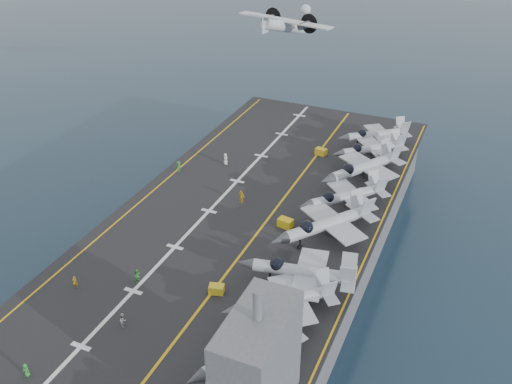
% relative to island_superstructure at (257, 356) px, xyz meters
% --- Properties ---
extents(ground, '(500.00, 500.00, 0.00)m').
position_rel_island_superstructure_xyz_m(ground, '(-15.00, 30.00, -17.90)').
color(ground, '#142135').
rests_on(ground, ground).
extents(hull, '(36.00, 90.00, 10.00)m').
position_rel_island_superstructure_xyz_m(hull, '(-15.00, 30.00, -12.90)').
color(hull, '#56595E').
rests_on(hull, ground).
extents(flight_deck, '(38.00, 92.00, 0.40)m').
position_rel_island_superstructure_xyz_m(flight_deck, '(-15.00, 30.00, -7.70)').
color(flight_deck, black).
rests_on(flight_deck, hull).
extents(foul_line, '(0.35, 90.00, 0.02)m').
position_rel_island_superstructure_xyz_m(foul_line, '(-12.00, 30.00, -7.48)').
color(foul_line, gold).
rests_on(foul_line, flight_deck).
extents(landing_centerline, '(0.50, 90.00, 0.02)m').
position_rel_island_superstructure_xyz_m(landing_centerline, '(-21.00, 30.00, -7.48)').
color(landing_centerline, silver).
rests_on(landing_centerline, flight_deck).
extents(deck_edge_port, '(0.25, 90.00, 0.02)m').
position_rel_island_superstructure_xyz_m(deck_edge_port, '(-32.00, 30.00, -7.48)').
color(deck_edge_port, gold).
rests_on(deck_edge_port, flight_deck).
extents(deck_edge_stbd, '(0.25, 90.00, 0.02)m').
position_rel_island_superstructure_xyz_m(deck_edge_stbd, '(3.50, 30.00, -7.48)').
color(deck_edge_stbd, gold).
rests_on(deck_edge_stbd, flight_deck).
extents(island_superstructure, '(5.00, 10.00, 15.00)m').
position_rel_island_superstructure_xyz_m(island_superstructure, '(0.00, 0.00, 0.00)').
color(island_superstructure, '#56595E').
rests_on(island_superstructure, flight_deck).
extents(fighter_jet_1, '(14.66, 16.24, 4.70)m').
position_rel_island_superstructure_xyz_m(fighter_jet_1, '(-2.97, 5.12, -5.15)').
color(fighter_jet_1, gray).
rests_on(fighter_jet_1, flight_deck).
extents(fighter_jet_2, '(16.10, 15.52, 4.68)m').
position_rel_island_superstructure_xyz_m(fighter_jet_2, '(-2.39, 13.70, -5.16)').
color(fighter_jet_2, gray).
rests_on(fighter_jet_2, flight_deck).
extents(fighter_jet_3, '(16.42, 12.42, 5.17)m').
position_rel_island_superstructure_xyz_m(fighter_jet_3, '(-2.18, 19.08, -4.91)').
color(fighter_jet_3, gray).
rests_on(fighter_jet_3, flight_deck).
extents(fighter_jet_4, '(18.17, 19.29, 5.58)m').
position_rel_island_superstructure_xyz_m(fighter_jet_4, '(-2.53, 30.11, -4.71)').
color(fighter_jet_4, '#9BA5AD').
rests_on(fighter_jet_4, flight_deck).
extents(fighter_jet_5, '(16.80, 16.95, 4.97)m').
position_rel_island_superstructure_xyz_m(fighter_jet_5, '(-2.22, 38.76, -5.01)').
color(fighter_jet_5, '#A2A9B2').
rests_on(fighter_jet_5, flight_deck).
extents(fighter_jet_6, '(17.53, 19.06, 5.51)m').
position_rel_island_superstructure_xyz_m(fighter_jet_6, '(-2.07, 48.39, -4.75)').
color(fighter_jet_6, '#939AA3').
rests_on(fighter_jet_6, flight_deck).
extents(fighter_jet_7, '(16.13, 15.75, 4.70)m').
position_rel_island_superstructure_xyz_m(fighter_jet_7, '(-2.61, 56.36, -5.15)').
color(fighter_jet_7, '#9FA7AE').
rests_on(fighter_jet_7, flight_deck).
extents(fighter_jet_8, '(16.27, 15.36, 4.71)m').
position_rel_island_superstructure_xyz_m(fighter_jet_8, '(-3.26, 62.52, -5.15)').
color(fighter_jet_8, '#99A1A9').
rests_on(fighter_jet_8, flight_deck).
extents(tow_cart_a, '(2.08, 1.63, 1.10)m').
position_rel_island_superstructure_xyz_m(tow_cart_a, '(-11.47, 13.89, -6.95)').
color(tow_cart_a, gold).
rests_on(tow_cart_a, flight_deck).
extents(tow_cart_b, '(2.29, 1.70, 1.25)m').
position_rel_island_superstructure_xyz_m(tow_cart_b, '(-8.96, 30.77, -6.87)').
color(tow_cart_b, gold).
rests_on(tow_cart_b, flight_deck).
extents(tow_cart_c, '(2.15, 1.62, 1.17)m').
position_rel_island_superstructure_xyz_m(tow_cart_c, '(-11.39, 54.76, -6.92)').
color(tow_cart_c, gold).
rests_on(tow_cart_c, flight_deck).
extents(crew_0, '(1.00, 0.68, 1.63)m').
position_rel_island_superstructure_xyz_m(crew_0, '(-23.42, -5.49, -6.68)').
color(crew_0, '#268C33').
rests_on(crew_0, flight_deck).
extents(crew_1, '(1.22, 1.05, 1.72)m').
position_rel_island_superstructure_xyz_m(crew_1, '(-27.91, 7.77, -6.64)').
color(crew_1, gold).
rests_on(crew_1, flight_deck).
extents(crew_2, '(0.77, 1.13, 1.85)m').
position_rel_island_superstructure_xyz_m(crew_2, '(-21.49, 11.87, -6.58)').
color(crew_2, green).
rests_on(crew_2, flight_deck).
extents(crew_3, '(0.78, 1.15, 1.90)m').
position_rel_island_superstructure_xyz_m(crew_3, '(-31.46, 39.06, -6.55)').
color(crew_3, '#247E26').
rests_on(crew_3, flight_deck).
extents(crew_4, '(1.39, 1.11, 2.04)m').
position_rel_island_superstructure_xyz_m(crew_4, '(-17.60, 34.27, -6.48)').
color(crew_4, yellow).
rests_on(crew_4, flight_deck).
extents(crew_5, '(1.47, 1.40, 2.05)m').
position_rel_island_superstructure_xyz_m(crew_5, '(-25.39, 44.59, -6.48)').
color(crew_5, silver).
rests_on(crew_5, flight_deck).
extents(crew_7, '(1.14, 1.25, 1.73)m').
position_rel_island_superstructure_xyz_m(crew_7, '(-18.63, 4.62, -6.63)').
color(crew_7, silver).
rests_on(crew_7, flight_deck).
extents(transport_plane, '(26.53, 21.03, 5.54)m').
position_rel_island_superstructure_xyz_m(transport_plane, '(-30.31, 84.37, 6.34)').
color(transport_plane, silver).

